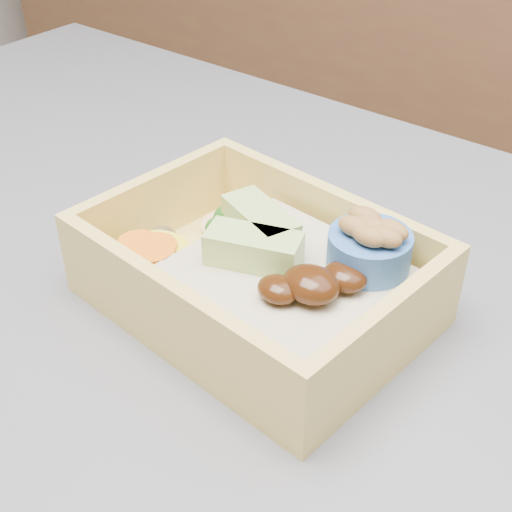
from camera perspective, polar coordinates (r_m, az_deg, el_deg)
The scene contains 1 object.
bento_box at distance 0.45m, azimuth 0.80°, elevation -1.62°, with size 0.22×0.17×0.08m.
Camera 1 is at (0.15, -0.27, 1.22)m, focal length 50.00 mm.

